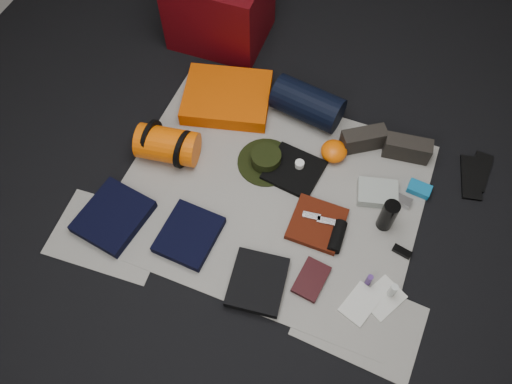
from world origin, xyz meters
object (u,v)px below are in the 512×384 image
at_px(stuff_sack, 168,145).
at_px(compact_camera, 403,201).
at_px(navy_duffel, 308,103).
at_px(water_bottle, 388,215).
at_px(paperback_book, 311,279).
at_px(red_cabinet, 220,5).
at_px(sleeping_pad, 227,97).

relative_size(stuff_sack, compact_camera, 3.75).
bearing_deg(navy_duffel, water_bottle, -32.78).
relative_size(stuff_sack, water_bottle, 1.61).
relative_size(compact_camera, paperback_book, 0.44).
relative_size(red_cabinet, sleeping_pad, 1.15).
bearing_deg(stuff_sack, navy_duffel, 41.82).
xyz_separation_m(red_cabinet, sleeping_pad, (0.27, -0.52, -0.19)).
bearing_deg(sleeping_pad, navy_duffel, 10.23).
bearing_deg(paperback_book, stuff_sack, 164.21).
xyz_separation_m(red_cabinet, compact_camera, (1.43, -0.81, -0.22)).
distance_m(water_bottle, compact_camera, 0.20).
bearing_deg(red_cabinet, stuff_sack, -85.31).
height_order(sleeping_pad, water_bottle, water_bottle).
height_order(red_cabinet, navy_duffel, red_cabinet).
distance_m(red_cabinet, navy_duffel, 0.88).
xyz_separation_m(navy_duffel, water_bottle, (0.62, -0.54, -0.00)).
bearing_deg(water_bottle, sleeping_pad, 157.47).
bearing_deg(water_bottle, red_cabinet, 144.35).
relative_size(navy_duffel, water_bottle, 1.95).
height_order(stuff_sack, water_bottle, water_bottle).
relative_size(red_cabinet, navy_duffel, 1.44).
xyz_separation_m(navy_duffel, paperback_book, (0.36, -0.98, -0.09)).
xyz_separation_m(compact_camera, paperback_book, (-0.32, -0.60, -0.00)).
relative_size(red_cabinet, compact_camera, 6.53).
relative_size(sleeping_pad, stuff_sack, 1.52).
distance_m(water_bottle, paperback_book, 0.51).
relative_size(stuff_sack, navy_duffel, 0.83).
height_order(red_cabinet, sleeping_pad, red_cabinet).
relative_size(sleeping_pad, paperback_book, 2.51).
bearing_deg(stuff_sack, compact_camera, 8.13).
height_order(stuff_sack, compact_camera, stuff_sack).
bearing_deg(navy_duffel, stuff_sack, -129.75).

